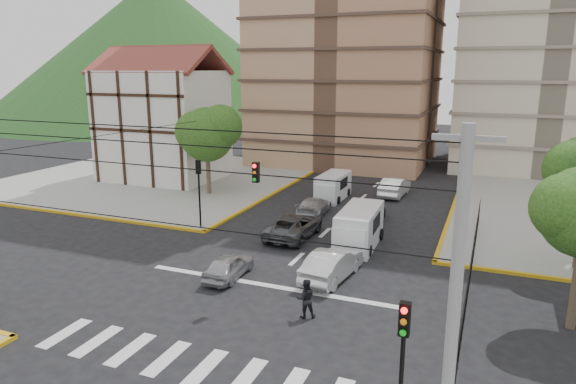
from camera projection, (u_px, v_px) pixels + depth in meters
The scene contains 21 objects.
ground at pixel (258, 295), 23.64m from camera, with size 160.00×160.00×0.00m, color black.
sidewalk_nw at pixel (158, 177), 48.93m from camera, with size 26.00×26.00×0.15m, color gray.
crosswalk_stripes at pixel (186, 363), 18.23m from camera, with size 12.00×2.40×0.01m, color silver.
stop_line at pixel (268, 285), 24.72m from camera, with size 13.00×0.40×0.01m, color silver.
tudor_building at pixel (163, 123), 47.35m from camera, with size 10.80×8.05×12.23m.
distant_hill at pixel (158, 49), 103.46m from camera, with size 70.00×70.00×28.00m, color #1F4D19.
park_fence at pixel (469, 288), 24.42m from camera, with size 0.10×22.50×1.66m, color black, non-canonical shape.
tree_tudor at pixel (208, 132), 41.18m from camera, with size 5.39×4.40×7.43m.
traffic_light_se at pixel (403, 354), 13.04m from camera, with size 0.28×0.22×4.40m.
traffic_light_nw at pixel (199, 182), 32.78m from camera, with size 0.28×0.22×4.40m.
traffic_light_hanging at pixel (234, 179), 20.42m from camera, with size 18.00×9.12×0.92m.
utility_pole_se at pixel (453, 325), 11.14m from camera, with size 1.40×0.28×9.00m.
van_right_lane at pixel (358, 229), 29.78m from camera, with size 2.16×5.11×2.27m.
van_left_lane at pixel (332, 187), 40.72m from camera, with size 1.93×4.52×2.03m.
car_silver_front_left at pixel (229, 266), 25.55m from camera, with size 1.44×3.59×1.22m, color #A5A6AA.
car_white_front_right at pixel (332, 264), 25.39m from camera, with size 1.60×4.58×1.51m, color silver.
car_grey_mid_left at pixel (294, 226), 31.68m from camera, with size 2.39×5.17×1.44m, color #515358.
car_silver_rear_left at pixel (314, 206), 36.62m from camera, with size 1.76×4.32×1.25m, color #B2B2B7.
car_darkgrey_mid_right at pixel (369, 212), 34.87m from camera, with size 1.66×4.14×1.41m, color #252527.
car_white_rear_right at pixel (395, 187), 41.92m from camera, with size 1.63×4.69×1.54m, color white.
pedestrian_crosswalk at pixel (306, 299), 21.39m from camera, with size 0.82×0.64×1.69m, color black.
Camera 1 is at (9.48, -19.75, 10.20)m, focal length 32.00 mm.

